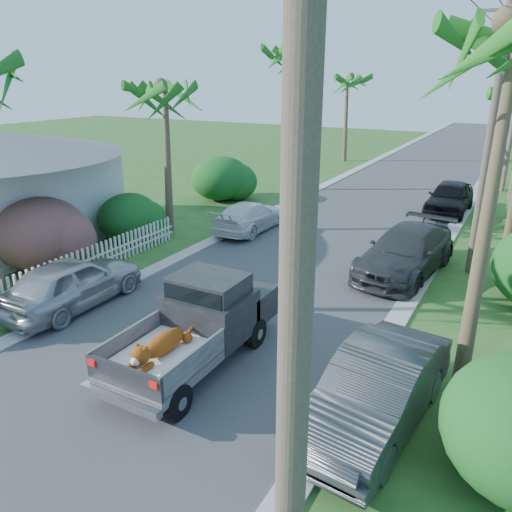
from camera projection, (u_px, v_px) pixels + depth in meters
The scene contains 19 objects.
ground at pixel (65, 441), 9.49m from camera, with size 120.00×120.00×0.00m, color #29501E.
road at pixel (396, 191), 30.06m from camera, with size 8.00×100.00×0.02m, color #38383A.
curb_left at pixel (329, 183), 32.01m from camera, with size 0.60×100.00×0.06m, color #A5A39E.
curb_right at pixel (472, 198), 28.10m from camera, with size 0.60×100.00×0.06m, color #A5A39E.
pickup_truck at pixel (203, 320), 12.02m from camera, with size 1.98×5.12×2.06m.
parked_car_rn at pixel (376, 391), 9.70m from camera, with size 1.63×4.67×1.54m, color #303436.
parked_car_rm at pixel (406, 252), 17.28m from camera, with size 2.21×5.43×1.58m, color #2C2F31.
parked_car_rf at pixel (450, 198), 24.95m from camera, with size 1.87×4.65×1.58m, color black.
parked_car_ln at pixel (72, 283), 14.77m from camera, with size 1.82×4.52×1.54m, color #A7A9AE.
parked_car_lf at pixel (250, 217), 22.16m from camera, with size 1.80×4.44×1.29m, color silver.
palm_l_b at pixel (163, 86), 20.36m from camera, with size 4.40×4.40×7.40m.
palm_l_c at pixel (287, 49), 27.62m from camera, with size 4.40×4.40×9.20m.
palm_l_d at pixel (348, 77), 38.22m from camera, with size 4.40×4.40×7.70m.
shrub_l_b at pixel (41, 234), 17.53m from camera, with size 3.00×3.30×2.60m, color #AE184F.
shrub_l_c at pixel (129, 217), 20.74m from camera, with size 2.40×2.64×2.00m, color #154B17.
shrub_l_d at pixel (221, 178), 27.53m from camera, with size 3.20×3.52×2.40m, color #154B17.
picket_fence at pixel (69, 269), 16.57m from camera, with size 0.10×11.00×1.00m, color white.
utility_pole_a at pixel (295, 353), 3.73m from camera, with size 1.60×0.26×9.00m.
utility_pole_b at pixel (489, 140), 16.08m from camera, with size 1.60×0.26×9.00m.
Camera 1 is at (6.92, -4.99, 6.56)m, focal length 35.00 mm.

